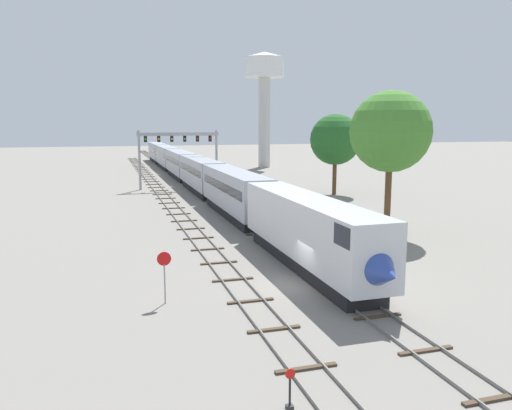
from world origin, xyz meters
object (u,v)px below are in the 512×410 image
Objects in this scene: water_tower at (264,79)px; stop_sign at (164,270)px; trackside_tree_left at (335,140)px; passenger_train at (188,168)px; signal_gantry at (179,146)px; switch_stand at (290,394)px; trackside_tree_mid at (391,132)px.

stop_sign is at bearing -111.11° from water_tower.
passenger_train is at bearing 134.26° from trackside_tree_left.
signal_gantry is 1.10× the size of trackside_tree_left.
signal_gantry is at bearing -113.02° from passenger_train.
passenger_train is at bearing 83.84° from switch_stand.
trackside_tree_mid reaches higher than trackside_tree_left.
stop_sign is 0.23× the size of trackside_tree_mid.
water_tower is at bearing 72.94° from switch_stand.
stop_sign is 45.90m from trackside_tree_left.
stop_sign is 24.93m from trackside_tree_mid.
water_tower is 88.79m from stop_sign.
passenger_train is at bearing -128.36° from water_tower.
passenger_train is at bearing 104.22° from trackside_tree_mid.
stop_sign is at bearing -150.12° from trackside_tree_mid.
stop_sign is (-31.37, -81.24, -17.33)m from water_tower.
switch_stand is (-28.47, -92.76, -18.68)m from water_tower.
water_tower reaches higher than trackside_tree_mid.
water_tower is 8.70× the size of stop_sign.
trackside_tree_mid is at bearing 52.73° from switch_stand.
stop_sign is at bearing -100.45° from passenger_train.
signal_gantry is 4.20× the size of stop_sign.
trackside_tree_mid is at bearing 29.88° from stop_sign.
passenger_train is 6.89m from signal_gantry.
passenger_train reaches higher than stop_sign.
switch_stand is 0.13× the size of trackside_tree_left.
passenger_train is 55.15m from stop_sign.
signal_gantry is at bearing 85.41° from switch_stand.
water_tower reaches higher than trackside_tree_left.
passenger_train is 4.77× the size of water_tower.
trackside_tree_left is 25.46m from trackside_tree_mid.
switch_stand is 54.29m from trackside_tree_left.
signal_gantry reaches higher than passenger_train.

